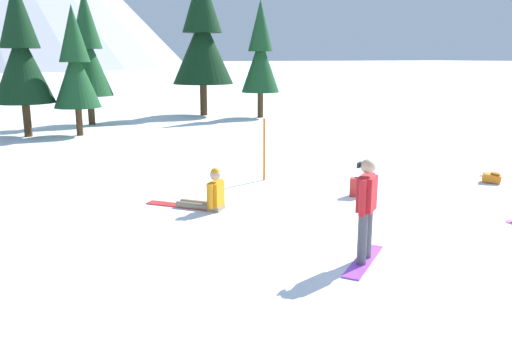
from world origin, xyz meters
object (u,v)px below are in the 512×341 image
(snowboarder_midground, at_px, (208,195))
(pine_tree_twin, at_px, (75,65))
(trail_marker_pole, at_px, (264,150))
(pine_tree_slender, at_px, (260,54))
(pine_tree_tall, at_px, (202,36))
(snowboarder_foreground, at_px, (366,209))
(backpack_red, at_px, (357,187))
(backpack_orange, at_px, (492,178))
(pine_tree_broad, at_px, (87,52))
(pine_tree_short, at_px, (21,52))

(snowboarder_midground, height_order, pine_tree_twin, pine_tree_twin)
(snowboarder_midground, bearing_deg, trail_marker_pole, 39.27)
(pine_tree_slender, relative_size, pine_tree_tall, 0.78)
(snowboarder_foreground, distance_m, snowboarder_midground, 4.10)
(pine_tree_slender, distance_m, pine_tree_twin, 10.24)
(backpack_red, bearing_deg, snowboarder_foreground, -125.28)
(trail_marker_pole, relative_size, pine_tree_slender, 0.27)
(trail_marker_pole, bearing_deg, pine_tree_tall, 75.25)
(backpack_red, bearing_deg, pine_tree_twin, 109.07)
(pine_tree_twin, xyz_separation_m, pine_tree_tall, (7.47, 5.06, 1.47))
(snowboarder_foreground, height_order, trail_marker_pole, snowboarder_foreground)
(snowboarder_foreground, bearing_deg, backpack_red, 54.72)
(backpack_orange, bearing_deg, snowboarder_foreground, -155.85)
(snowboarder_foreground, distance_m, pine_tree_broad, 20.19)
(snowboarder_foreground, distance_m, pine_tree_twin, 16.75)
(snowboarder_midground, distance_m, pine_tree_slender, 17.92)
(pine_tree_twin, height_order, pine_tree_tall, pine_tree_tall)
(trail_marker_pole, distance_m, pine_tree_short, 12.78)
(backpack_red, xyz_separation_m, pine_tree_short, (-6.53, 13.79, 3.23))
(backpack_red, height_order, pine_tree_slender, pine_tree_slender)
(pine_tree_short, relative_size, pine_tree_tall, 0.79)
(backpack_orange, bearing_deg, snowboarder_midground, 172.40)
(snowboarder_foreground, distance_m, backpack_red, 4.14)
(pine_tree_short, distance_m, pine_tree_broad, 4.16)
(pine_tree_short, bearing_deg, pine_tree_tall, 25.06)
(backpack_red, xyz_separation_m, pine_tree_twin, (-4.55, 13.15, 2.70))
(backpack_orange, height_order, pine_tree_twin, pine_tree_twin)
(snowboarder_midground, distance_m, backpack_red, 3.61)
(snowboarder_foreground, xyz_separation_m, pine_tree_tall, (5.28, 21.54, 3.49))
(snowboarder_foreground, distance_m, pine_tree_tall, 22.45)
(pine_tree_short, distance_m, pine_tree_tall, 10.48)
(snowboarder_midground, xyz_separation_m, pine_tree_tall, (6.49, 17.66, 4.07))
(pine_tree_short, xyz_separation_m, pine_tree_tall, (9.45, 4.42, 0.94))
(trail_marker_pole, height_order, pine_tree_slender, pine_tree_slender)
(snowboarder_foreground, relative_size, pine_tree_slender, 0.27)
(pine_tree_broad, bearing_deg, snowboarder_foreground, -86.69)
(pine_tree_slender, xyz_separation_m, pine_tree_twin, (-9.88, -2.65, -0.48))
(backpack_red, relative_size, trail_marker_pole, 0.28)
(snowboarder_midground, bearing_deg, backpack_red, -8.69)
(snowboarder_midground, relative_size, pine_tree_short, 0.24)
(pine_tree_slender, bearing_deg, snowboarder_midground, -120.25)
(snowboarder_midground, xyz_separation_m, pine_tree_short, (-2.97, 13.24, 3.13))
(snowboarder_foreground, height_order, pine_tree_short, pine_tree_short)
(pine_tree_short, bearing_deg, trail_marker_pole, -64.90)
(snowboarder_foreground, height_order, pine_tree_twin, pine_tree_twin)
(snowboarder_foreground, height_order, pine_tree_slender, pine_tree_slender)
(snowboarder_foreground, relative_size, pine_tree_broad, 0.27)
(backpack_red, relative_size, pine_tree_tall, 0.06)
(backpack_orange, height_order, pine_tree_short, pine_tree_short)
(snowboarder_foreground, bearing_deg, pine_tree_twin, 97.56)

